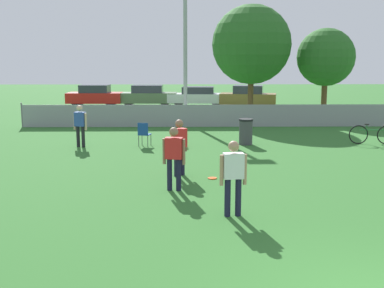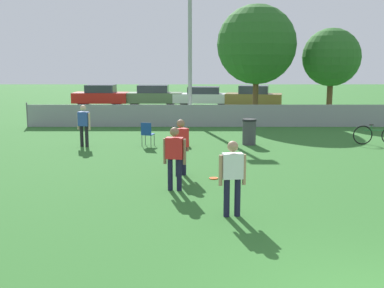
{
  "view_description": "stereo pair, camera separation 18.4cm",
  "coord_description": "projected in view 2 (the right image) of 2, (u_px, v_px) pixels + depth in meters",
  "views": [
    {
      "loc": [
        -2.85,
        -5.63,
        3.28
      ],
      "look_at": [
        -2.63,
        7.06,
        1.05
      ],
      "focal_mm": 45.0,
      "sensor_mm": 36.0,
      "label": 1
    },
    {
      "loc": [
        -2.66,
        -5.63,
        3.28
      ],
      "look_at": [
        -2.63,
        7.06,
        1.05
      ],
      "focal_mm": 45.0,
      "sensor_mm": 36.0,
      "label": 2
    }
  ],
  "objects": [
    {
      "name": "light_pole",
      "position": [
        189.0,
        37.0,
        24.65
      ],
      "size": [
        0.9,
        0.36,
        7.35
      ],
      "color": "#9E9EA3",
      "rests_on": "ground_plane"
    },
    {
      "name": "player_thrower_red",
      "position": [
        180.0,
        143.0,
        13.63
      ],
      "size": [
        0.46,
        0.45,
        1.62
      ],
      "rotation": [
        0.0,
        0.0,
        0.74
      ],
      "color": "#191933",
      "rests_on": "ground_plane"
    },
    {
      "name": "tree_far_right",
      "position": [
        330.0,
        57.0,
        26.81
      ],
      "size": [
        3.23,
        3.23,
        5.03
      ],
      "color": "brown",
      "rests_on": "ground_plane"
    },
    {
      "name": "parked_car_red",
      "position": [
        100.0,
        96.0,
        34.91
      ],
      "size": [
        3.98,
        1.91,
        1.5
      ],
      "rotation": [
        0.0,
        0.0,
        -0.03
      ],
      "color": "black",
      "rests_on": "ground_plane"
    },
    {
      "name": "parked_car_white",
      "position": [
        203.0,
        96.0,
        34.72
      ],
      "size": [
        4.47,
        2.09,
        1.37
      ],
      "rotation": [
        0.0,
        0.0,
        -0.09
      ],
      "color": "black",
      "rests_on": "ground_plane"
    },
    {
      "name": "player_receiver_white",
      "position": [
        231.0,
        173.0,
        10.05
      ],
      "size": [
        0.58,
        0.28,
        1.62
      ],
      "rotation": [
        0.0,
        0.0,
        0.15
      ],
      "color": "#191933",
      "rests_on": "ground_plane"
    },
    {
      "name": "tree_near_pole",
      "position": [
        255.0,
        45.0,
        26.62
      ],
      "size": [
        4.39,
        4.39,
        6.31
      ],
      "color": "brown",
      "rests_on": "ground_plane"
    },
    {
      "name": "frisbee_disc",
      "position": [
        213.0,
        178.0,
        13.43
      ],
      "size": [
        0.26,
        0.26,
        0.03
      ],
      "color": "#E5591E",
      "rests_on": "ground_plane"
    },
    {
      "name": "spectator_in_blue",
      "position": [
        83.0,
        123.0,
        18.23
      ],
      "size": [
        0.53,
        0.34,
        1.6
      ],
      "rotation": [
        0.0,
        0.0,
        2.8
      ],
      "color": "black",
      "rests_on": "ground_plane"
    },
    {
      "name": "parked_car_tan",
      "position": [
        252.0,
        97.0,
        34.12
      ],
      "size": [
        4.18,
        2.44,
        1.48
      ],
      "rotation": [
        0.0,
        0.0,
        -0.21
      ],
      "color": "black",
      "rests_on": "ground_plane"
    },
    {
      "name": "player_defender_red",
      "position": [
        173.0,
        154.0,
        12.07
      ],
      "size": [
        0.57,
        0.3,
        1.62
      ],
      "rotation": [
        0.0,
        0.0,
        -0.2
      ],
      "color": "#191933",
      "rests_on": "ground_plane"
    },
    {
      "name": "trash_bin",
      "position": [
        248.0,
        132.0,
        18.77
      ],
      "size": [
        0.55,
        0.55,
        1.01
      ],
      "color": "#3F3F44",
      "rests_on": "ground_plane"
    },
    {
      "name": "folding_chair_sideline",
      "position": [
        146.0,
        133.0,
        18.37
      ],
      "size": [
        0.51,
        0.51,
        0.92
      ],
      "rotation": [
        0.0,
        0.0,
        2.87
      ],
      "color": "#333338",
      "rests_on": "ground_plane"
    },
    {
      "name": "bicycle_sideline",
      "position": [
        376.0,
        135.0,
        18.77
      ],
      "size": [
        1.83,
        0.44,
        0.8
      ],
      "rotation": [
        0.0,
        0.0,
        -0.08
      ],
      "color": "black",
      "rests_on": "ground_plane"
    },
    {
      "name": "fence_backline",
      "position": [
        245.0,
        116.0,
        23.75
      ],
      "size": [
        21.69,
        0.07,
        1.21
      ],
      "color": "gray",
      "rests_on": "ground_plane"
    },
    {
      "name": "gear_bag_sideline",
      "position": [
        180.0,
        143.0,
        18.26
      ],
      "size": [
        0.62,
        0.34,
        0.31
      ],
      "color": "maroon",
      "rests_on": "ground_plane"
    },
    {
      "name": "parked_car_olive",
      "position": [
        152.0,
        96.0,
        34.96
      ],
      "size": [
        4.23,
        1.83,
        1.48
      ],
      "rotation": [
        0.0,
        0.0,
        -0.03
      ],
      "color": "black",
      "rests_on": "ground_plane"
    }
  ]
}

